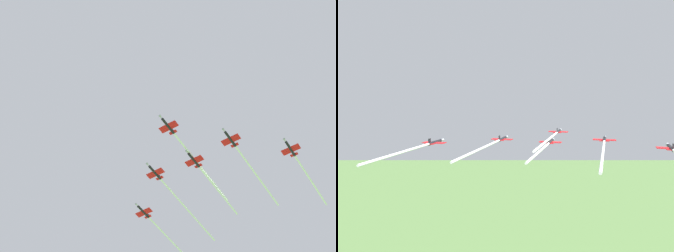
% 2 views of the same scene
% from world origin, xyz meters
% --- Properties ---
extents(jet_lead, '(45.72, 36.24, 2.33)m').
position_xyz_m(jet_lead, '(-12.04, 2.29, 177.98)').
color(jet_lead, black).
extents(jet_port_inner, '(42.16, 33.44, 2.33)m').
position_xyz_m(jet_port_inner, '(-13.63, 27.43, 176.64)').
color(jet_port_inner, black).
extents(jet_starboard_inner, '(47.88, 37.94, 2.33)m').
position_xyz_m(jet_starboard_inner, '(-39.37, -0.10, 177.88)').
color(jet_starboard_inner, black).
extents(jet_port_outer, '(37.02, 29.39, 2.33)m').
position_xyz_m(jet_port_outer, '(-24.51, 12.10, 176.57)').
color(jet_port_outer, black).
extents(jet_starboard_outer, '(37.09, 29.45, 2.33)m').
position_xyz_m(jet_starboard_outer, '(-14.61, 52.09, 177.23)').
color(jet_starboard_outer, black).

